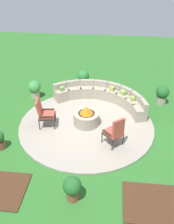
{
  "coord_description": "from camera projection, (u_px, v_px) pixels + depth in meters",
  "views": [
    {
      "loc": [
        0.83,
        -7.52,
        5.53
      ],
      "look_at": [
        0.0,
        0.2,
        0.45
      ],
      "focal_mm": 39.6,
      "sensor_mm": 36.0,
      "label": 1
    }
  ],
  "objects": [
    {
      "name": "potted_plant_2",
      "position": [
        72.0,
        188.0,
        6.36
      ],
      "size": [
        0.49,
        0.49,
        0.74
      ],
      "color": "brown",
      "rests_on": "ground_plane"
    },
    {
      "name": "lounge_chair_front_right",
      "position": [
        115.0,
        132.0,
        8.01
      ],
      "size": [
        0.76,
        0.79,
        1.09
      ],
      "rotation": [
        0.0,
        0.0,
        7.04
      ],
      "color": "#2D2319",
      "rests_on": "patio_circle"
    },
    {
      "name": "patio_circle",
      "position": [
        86.0,
        124.0,
        9.35
      ],
      "size": [
        5.04,
        5.04,
        0.06
      ],
      "primitive_type": "cylinder",
      "color": "#9E9384",
      "rests_on": "ground_plane"
    },
    {
      "name": "fire_pit",
      "position": [
        86.0,
        117.0,
        9.17
      ],
      "size": [
        0.95,
        0.95,
        0.75
      ],
      "color": "#9E937F",
      "rests_on": "patio_circle"
    },
    {
      "name": "lounge_chair_front_left",
      "position": [
        44.0,
        113.0,
        8.94
      ],
      "size": [
        0.7,
        0.64,
        1.09
      ],
      "rotation": [
        0.0,
        0.0,
        4.86
      ],
      "color": "#2D2319",
      "rests_on": "patio_circle"
    },
    {
      "name": "ground_plane",
      "position": [
        86.0,
        125.0,
        9.36
      ],
      "size": [
        24.0,
        24.0,
        0.0
      ],
      "primitive_type": "plane",
      "color": "#2D6B28"
    },
    {
      "name": "curved_stone_bench",
      "position": [
        103.0,
        96.0,
        10.45
      ],
      "size": [
        3.9,
        2.08,
        0.76
      ],
      "color": "#9E937F",
      "rests_on": "patio_circle"
    },
    {
      "name": "mulch_bed_right",
      "position": [
        159.0,
        204.0,
        6.41
      ],
      "size": [
        1.9,
        1.28,
        0.04
      ],
      "primitive_type": "cube",
      "color": "#472B19",
      "rests_on": "ground_plane"
    },
    {
      "name": "potted_plant_0",
      "position": [
        162.0,
        94.0,
        10.44
      ],
      "size": [
        0.55,
        0.55,
        0.83
      ],
      "color": "#A89E8E",
      "rests_on": "ground_plane"
    },
    {
      "name": "potted_plant_4",
      "position": [
        35.0,
        88.0,
        10.9
      ],
      "size": [
        0.55,
        0.55,
        0.79
      ],
      "color": "#A89E8E",
      "rests_on": "ground_plane"
    },
    {
      "name": "potted_plant_5",
      "position": [
        83.0,
        78.0,
        11.72
      ],
      "size": [
        0.57,
        0.57,
        0.85
      ],
      "color": "#A89E8E",
      "rests_on": "ground_plane"
    }
  ]
}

